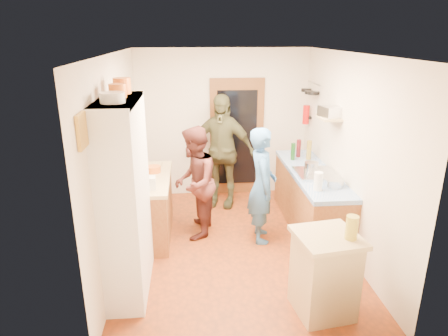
{
  "coord_description": "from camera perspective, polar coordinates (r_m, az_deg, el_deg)",
  "views": [
    {
      "loc": [
        -0.57,
        -4.91,
        2.83
      ],
      "look_at": [
        -0.13,
        0.15,
        1.1
      ],
      "focal_mm": 32.0,
      "sensor_mm": 36.0,
      "label": 1
    }
  ],
  "objects": [
    {
      "name": "wall_shelf",
      "position": [
        5.81,
        14.78,
        6.92
      ],
      "size": [
        0.26,
        0.42,
        0.03
      ],
      "primitive_type": "cube",
      "color": "tan",
      "rests_on": "wall_right"
    },
    {
      "name": "orange_pot_b",
      "position": [
        4.57,
        -14.36,
        11.32
      ],
      "size": [
        0.19,
        0.19,
        0.17
      ],
      "primitive_type": "cylinder",
      "color": "orange",
      "rests_on": "hutch_top_shelf"
    },
    {
      "name": "picture_frame",
      "position": [
        3.57,
        -19.65,
        5.01
      ],
      "size": [
        0.03,
        0.25,
        0.3
      ],
      "primitive_type": "cube",
      "color": "gold",
      "rests_on": "wall_left"
    },
    {
      "name": "paper_towel",
      "position": [
        5.27,
        13.32,
        -1.86
      ],
      "size": [
        0.12,
        0.12,
        0.24
      ],
      "primitive_type": "cylinder",
      "rotation": [
        0.0,
        0.0,
        -0.05
      ],
      "color": "white",
      "rests_on": "right_counter_top"
    },
    {
      "name": "island_top",
      "position": [
        4.2,
        14.61,
        -9.55
      ],
      "size": [
        0.71,
        0.71,
        0.05
      ],
      "primitive_type": "cube",
      "rotation": [
        0.0,
        0.0,
        0.15
      ],
      "color": "tan",
      "rests_on": "island_base"
    },
    {
      "name": "wall_back",
      "position": [
        7.11,
        -0.2,
        6.34
      ],
      "size": [
        3.0,
        0.02,
        2.6
      ],
      "primitive_type": "cube",
      "color": "beige",
      "rests_on": "ground"
    },
    {
      "name": "toaster",
      "position": [
        5.26,
        -10.94,
        -2.16
      ],
      "size": [
        0.23,
        0.16,
        0.17
      ],
      "primitive_type": "cube",
      "rotation": [
        0.0,
        0.0,
        0.07
      ],
      "color": "white",
      "rests_on": "left_counter_top"
    },
    {
      "name": "plate_stack",
      "position": [
        3.99,
        -15.66,
        9.67
      ],
      "size": [
        0.24,
        0.24,
        0.1
      ],
      "primitive_type": "cylinder",
      "color": "white",
      "rests_on": "hutch_top_shelf"
    },
    {
      "name": "orange_pot_a",
      "position": [
        4.28,
        -14.96,
        10.61
      ],
      "size": [
        0.18,
        0.18,
        0.14
      ],
      "primitive_type": "cylinder",
      "color": "orange",
      "rests_on": "hutch_top_shelf"
    },
    {
      "name": "wall_front",
      "position": [
        3.33,
        5.52,
        -8.71
      ],
      "size": [
        3.0,
        0.02,
        2.6
      ],
      "primitive_type": "cube",
      "color": "beige",
      "rests_on": "ground"
    },
    {
      "name": "hutch_top_shelf",
      "position": [
        4.23,
        -15.01,
        9.26
      ],
      "size": [
        0.4,
        1.14,
        0.04
      ],
      "primitive_type": "cube",
      "color": "white",
      "rests_on": "hutch_body"
    },
    {
      "name": "bottle_a",
      "position": [
        6.45,
        9.84,
        2.33
      ],
      "size": [
        0.08,
        0.08,
        0.27
      ],
      "primitive_type": "cylinder",
      "rotation": [
        0.0,
        0.0,
        -0.26
      ],
      "color": "#143F14",
      "rests_on": "right_counter_top"
    },
    {
      "name": "hutch_body",
      "position": [
        4.52,
        -13.86,
        -4.33
      ],
      "size": [
        0.4,
        1.2,
        2.2
      ],
      "primitive_type": "cube",
      "color": "white",
      "rests_on": "ground"
    },
    {
      "name": "person_hob",
      "position": [
        5.55,
        5.8,
        -2.58
      ],
      "size": [
        0.42,
        0.61,
        1.64
      ],
      "primitive_type": "imported",
      "rotation": [
        0.0,
        0.0,
        1.53
      ],
      "color": "#34639D",
      "rests_on": "ground"
    },
    {
      "name": "person_left",
      "position": [
        5.71,
        -3.89,
        -2.01
      ],
      "size": [
        0.74,
        0.88,
        1.62
      ],
      "primitive_type": "imported",
      "rotation": [
        0.0,
        0.0,
        -1.74
      ],
      "color": "#4E231E",
      "rests_on": "ground"
    },
    {
      "name": "pan_hang_c",
      "position": [
        7.01,
        11.67,
        10.84
      ],
      "size": [
        0.17,
        0.17,
        0.05
      ],
      "primitive_type": "cylinder",
      "color": "black",
      "rests_on": "pan_rail"
    },
    {
      "name": "ext_bracket",
      "position": [
        7.06,
        12.08,
        7.07
      ],
      "size": [
        0.06,
        0.1,
        0.04
      ],
      "primitive_type": "cube",
      "color": "black",
      "rests_on": "wall_right"
    },
    {
      "name": "kettle",
      "position": [
        5.55,
        -11.67,
        -0.95
      ],
      "size": [
        0.2,
        0.2,
        0.19
      ],
      "primitive_type": "cylinder",
      "rotation": [
        0.0,
        0.0,
        -0.2
      ],
      "color": "white",
      "rests_on": "left_counter_top"
    },
    {
      "name": "ceiling",
      "position": [
        4.95,
        1.76,
        16.19
      ],
      "size": [
        3.0,
        4.0,
        0.02
      ],
      "primitive_type": "cube",
      "color": "silver",
      "rests_on": "ground"
    },
    {
      "name": "radio",
      "position": [
        5.8,
        14.86,
        7.79
      ],
      "size": [
        0.28,
        0.34,
        0.15
      ],
      "primitive_type": "cube",
      "rotation": [
        0.0,
        0.0,
        0.23
      ],
      "color": "silver",
      "rests_on": "wall_shelf"
    },
    {
      "name": "left_counter_base",
      "position": [
        5.91,
        -10.65,
        -5.59
      ],
      "size": [
        0.6,
        1.4,
        0.85
      ],
      "primitive_type": "cube",
      "color": "brown",
      "rests_on": "ground"
    },
    {
      "name": "door_frame",
      "position": [
        7.16,
        1.83,
        4.35
      ],
      "size": [
        0.95,
        0.06,
        2.1
      ],
      "primitive_type": "cube",
      "color": "brown",
      "rests_on": "ground"
    },
    {
      "name": "bottle_b",
      "position": [
        6.62,
        10.61,
        2.79
      ],
      "size": [
        0.07,
        0.07,
        0.29
      ],
      "primitive_type": "cylinder",
      "rotation": [
        0.0,
        0.0,
        -0.03
      ],
      "color": "#591419",
      "rests_on": "right_counter_top"
    },
    {
      "name": "door_glass",
      "position": [
        7.12,
        1.86,
        4.28
      ],
      "size": [
        0.7,
        0.02,
        1.7
      ],
      "primitive_type": "cube",
      "color": "black",
      "rests_on": "door_frame"
    },
    {
      "name": "right_counter_top",
      "position": [
        6.02,
        12.46,
        -0.7
      ],
      "size": [
        0.62,
        2.22,
        0.06
      ],
      "primitive_type": "cube",
      "color": "blue",
      "rests_on": "right_counter_base"
    },
    {
      "name": "floor",
      "position": [
        5.71,
        1.5,
        -11.11
      ],
      "size": [
        3.0,
        4.0,
        0.02
      ],
      "primitive_type": "cube",
      "color": "#913A11",
      "rests_on": "ground"
    },
    {
      "name": "pan_rail",
      "position": [
        6.8,
        12.77,
        11.71
      ],
      "size": [
        0.02,
        0.65,
        0.02
      ],
      "primitive_type": "cylinder",
      "rotation": [
        1.57,
        0.0,
        0.0
      ],
      "color": "silver",
      "rests_on": "wall_right"
    },
    {
      "name": "bottle_c",
      "position": [
        6.52,
        12.05,
        2.53
      ],
      "size": [
        0.09,
        0.09,
        0.31
      ],
      "primitive_type": "cylinder",
      "rotation": [
        0.0,
        0.0,
        0.17
      ],
      "color": "olive",
      "rests_on": "right_counter_top"
    },
    {
      "name": "hob",
      "position": [
        5.86,
        12.95,
        -0.77
      ],
      "size": [
        0.55,
        0.58,
        0.04
      ],
      "primitive_type": "cube",
      "color": "silver",
      "rests_on": "right_counter_top"
    },
    {
      "name": "orange_bowl",
      "position": [
        5.9,
        -10.0,
        -0.17
      ],
      "size": [
        0.25,
        0.25,
        0.09
      ],
      "primitive_type": "cylinder",
      "rotation": [
        0.0,
        0.0,
        0.27
      ],
      "color": "orange",
      "rests_on": "left_counter_top"
    },
    {
      "name": "oil_jar",
      "position": [
        4.12,
        17.78,
        -8.1
      ],
      "size": [
        0.14,
        0.14,
        0.24
      ],
      "primitive_type": "cylinder",
      "rotation": [
        0.0,
        0.0,
        0.15
      ],
      "color": "#AD9E2D",
      "rests_on": "island_top"
    },
    {
      "name": "left_counter_top",
      "position": [
        5.75,
        -10.92,
        -1.5
      ],
      "size": [
        0.64,
        1.44,
        0.05
      ],
      "primitive_type": "cube",
      "color": "tan",
      "rests_on": "left_counter_base"
    },
    {
      "name": "island_base",
      "position": [
        4.43,
        14.11,
        -14.75
      ],
      "size": [
        0.63,
        0.63,
        0.86
      ],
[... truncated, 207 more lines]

